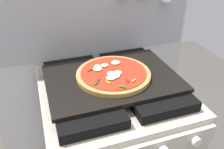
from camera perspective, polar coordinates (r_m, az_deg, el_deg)
The scene contains 3 objects.
kitchen_backsplash at distance 1.33m, azimuth -4.60°, elevation 1.94°, with size 1.10×0.09×1.55m.
baking_tray at distance 0.99m, azimuth 0.00°, elevation -0.89°, with size 0.54×0.38×0.02m, color black.
pizza_left at distance 0.98m, azimuth 0.36°, elevation 0.05°, with size 0.31×0.31×0.03m.
Camera 1 is at (-0.27, -0.79, 1.43)m, focal length 37.99 mm.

